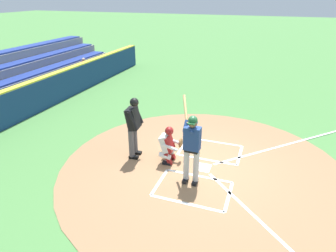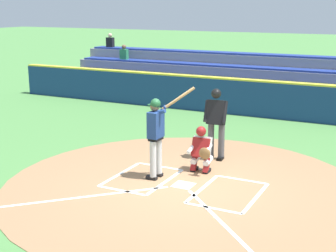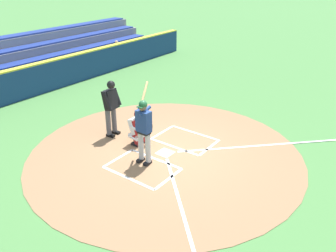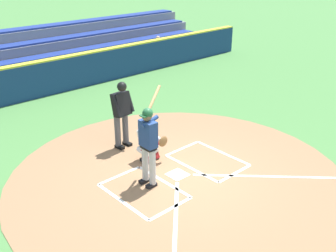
{
  "view_description": "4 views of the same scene",
  "coord_description": "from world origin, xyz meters",
  "px_view_note": "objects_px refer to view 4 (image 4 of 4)",
  "views": [
    {
      "loc": [
        6.95,
        1.45,
        4.54
      ],
      "look_at": [
        -0.25,
        -1.14,
        1.02
      ],
      "focal_mm": 31.33,
      "sensor_mm": 36.0,
      "label": 1
    },
    {
      "loc": [
        -4.25,
        9.26,
        3.9
      ],
      "look_at": [
        0.5,
        -0.23,
        1.25
      ],
      "focal_mm": 52.32,
      "sensor_mm": 36.0,
      "label": 2
    },
    {
      "loc": [
        7.17,
        5.39,
        5.11
      ],
      "look_at": [
        0.01,
        0.11,
        0.92
      ],
      "focal_mm": 37.13,
      "sensor_mm": 36.0,
      "label": 3
    },
    {
      "loc": [
        5.72,
        5.91,
        4.91
      ],
      "look_at": [
        -0.42,
        -0.79,
        0.9
      ],
      "focal_mm": 42.51,
      "sensor_mm": 36.0,
      "label": 4
    }
  ],
  "objects_px": {
    "batter": "(148,141)",
    "plate_umpire": "(122,110)",
    "catcher": "(150,139)",
    "baseball": "(146,158)"
  },
  "relations": [
    {
      "from": "batter",
      "to": "plate_umpire",
      "type": "relative_size",
      "value": 1.14
    },
    {
      "from": "catcher",
      "to": "baseball",
      "type": "relative_size",
      "value": 15.27
    },
    {
      "from": "batter",
      "to": "baseball",
      "type": "height_order",
      "value": "batter"
    },
    {
      "from": "plate_umpire",
      "to": "baseball",
      "type": "height_order",
      "value": "plate_umpire"
    },
    {
      "from": "catcher",
      "to": "baseball",
      "type": "bearing_deg",
      "value": -49.46
    },
    {
      "from": "catcher",
      "to": "baseball",
      "type": "height_order",
      "value": "catcher"
    },
    {
      "from": "plate_umpire",
      "to": "batter",
      "type": "bearing_deg",
      "value": 70.11
    },
    {
      "from": "catcher",
      "to": "plate_umpire",
      "type": "height_order",
      "value": "plate_umpire"
    },
    {
      "from": "batter",
      "to": "catcher",
      "type": "bearing_deg",
      "value": -130.96
    },
    {
      "from": "baseball",
      "to": "batter",
      "type": "bearing_deg",
      "value": 54.09
    }
  ]
}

